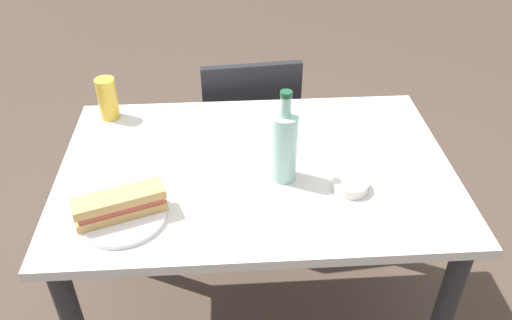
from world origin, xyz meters
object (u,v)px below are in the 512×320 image
object	(u,v)px
baguette_sandwich_near	(120,204)
beer_glass	(108,99)
water_bottle	(284,145)
knife_near	(113,202)
olive_bowl	(350,185)
plate_near	(122,216)
chair_far	(249,133)
dining_table	(256,196)

from	to	relation	value
baguette_sandwich_near	beer_glass	bearing A→B (deg)	102.08
baguette_sandwich_near	water_bottle	distance (m)	0.48
knife_near	olive_bowl	bearing A→B (deg)	3.03
olive_bowl	beer_glass	bearing A→B (deg)	149.35
beer_glass	plate_near	bearing A→B (deg)	-77.92
knife_near	water_bottle	xyz separation A→B (m)	(0.48, 0.10, 0.09)
water_bottle	olive_bowl	size ratio (longest dim) A/B	2.77
chair_far	water_bottle	bearing A→B (deg)	-83.99
chair_far	olive_bowl	xyz separation A→B (m)	(0.25, -0.72, 0.29)
water_bottle	beer_glass	size ratio (longest dim) A/B	1.96
chair_far	olive_bowl	bearing A→B (deg)	-70.56
chair_far	plate_near	world-z (taller)	chair_far
dining_table	baguette_sandwich_near	size ratio (longest dim) A/B	4.78
olive_bowl	knife_near	bearing A→B (deg)	-176.97
baguette_sandwich_near	knife_near	xyz separation A→B (m)	(-0.03, 0.05, -0.03)
chair_far	knife_near	size ratio (longest dim) A/B	4.91
beer_glass	knife_near	bearing A→B (deg)	-80.07
plate_near	knife_near	xyz separation A→B (m)	(-0.03, 0.05, 0.01)
dining_table	water_bottle	bearing A→B (deg)	-38.88
plate_near	knife_near	world-z (taller)	knife_near
dining_table	olive_bowl	bearing A→B (deg)	-26.42
plate_near	beer_glass	bearing A→B (deg)	102.08
chair_far	plate_near	xyz separation A→B (m)	(-0.38, -0.80, 0.28)
baguette_sandwich_near	water_bottle	size ratio (longest dim) A/B	0.87
chair_far	olive_bowl	size ratio (longest dim) A/B	8.40
dining_table	water_bottle	xyz separation A→B (m)	(0.08, -0.06, 0.23)
chair_far	baguette_sandwich_near	xyz separation A→B (m)	(-0.38, -0.80, 0.32)
water_bottle	knife_near	bearing A→B (deg)	-167.72
dining_table	chair_far	world-z (taller)	chair_far
dining_table	knife_near	world-z (taller)	knife_near
beer_glass	water_bottle	bearing A→B (deg)	-33.68
chair_far	olive_bowl	world-z (taller)	chair_far
water_bottle	olive_bowl	xyz separation A→B (m)	(0.19, -0.07, -0.10)
chair_far	water_bottle	size ratio (longest dim) A/B	3.04
knife_near	beer_glass	world-z (taller)	beer_glass
plate_near	water_bottle	world-z (taller)	water_bottle
plate_near	baguette_sandwich_near	size ratio (longest dim) A/B	0.95
knife_near	olive_bowl	size ratio (longest dim) A/B	1.71
dining_table	plate_near	world-z (taller)	plate_near
chair_far	beer_glass	xyz separation A→B (m)	(-0.49, -0.28, 0.35)
plate_near	water_bottle	distance (m)	0.48
plate_near	water_bottle	xyz separation A→B (m)	(0.45, 0.15, 0.11)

